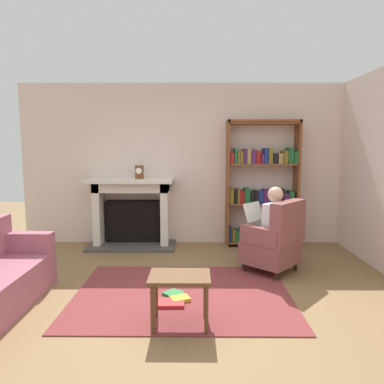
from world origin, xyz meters
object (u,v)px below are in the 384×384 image
(seated_reader, at_px, (268,225))
(side_table, at_px, (180,283))
(fireplace, at_px, (132,210))
(mantel_clock, at_px, (139,172))
(bookshelf, at_px, (262,188))
(armchair_reading, at_px, (275,241))

(seated_reader, xyz_separation_m, side_table, (-1.11, -1.50, -0.21))
(seated_reader, bearing_deg, fireplace, -77.82)
(fireplace, height_order, seated_reader, seated_reader)
(fireplace, bearing_deg, mantel_clock, -34.51)
(seated_reader, distance_m, side_table, 1.88)
(bookshelf, bearing_deg, mantel_clock, -176.14)
(fireplace, xyz_separation_m, mantel_clock, (0.15, -0.10, 0.65))
(bookshelf, bearing_deg, armchair_reading, -92.31)
(armchair_reading, bearing_deg, mantel_clock, -78.14)
(bookshelf, bearing_deg, fireplace, -179.06)
(fireplace, xyz_separation_m, armchair_reading, (2.10, -1.27, -0.17))
(fireplace, relative_size, bookshelf, 0.68)
(bookshelf, xyz_separation_m, side_table, (-1.24, -2.73, -0.57))
(fireplace, relative_size, armchair_reading, 1.46)
(seated_reader, bearing_deg, armchair_reading, 90.00)
(mantel_clock, distance_m, seated_reader, 2.25)
(bookshelf, bearing_deg, seated_reader, -96.48)
(fireplace, xyz_separation_m, bookshelf, (2.15, 0.04, 0.38))
(fireplace, xyz_separation_m, seated_reader, (2.01, -1.19, 0.02))
(armchair_reading, distance_m, side_table, 1.86)
(armchair_reading, bearing_deg, seated_reader, -90.00)
(fireplace, height_order, bookshelf, bookshelf)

